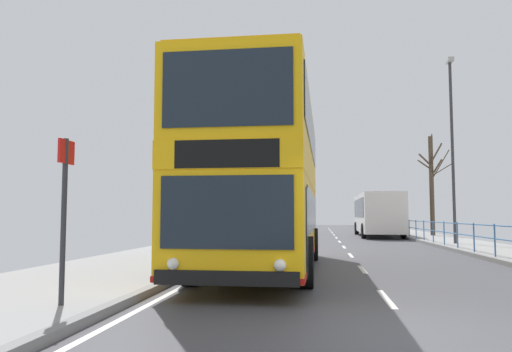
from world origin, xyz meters
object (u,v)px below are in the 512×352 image
object	(u,v)px
background_bus_far_lane	(377,213)
bus_stop_sign_near	(64,201)
street_lamp_far_side	(452,137)
double_decker_bus_main	(264,182)
bare_tree_far_00	(432,182)

from	to	relation	value
background_bus_far_lane	bus_stop_sign_near	xyz separation A→B (m)	(-7.89, -28.67, 0.08)
street_lamp_far_side	background_bus_far_lane	bearing A→B (deg)	101.85
background_bus_far_lane	bus_stop_sign_near	size ratio (longest dim) A/B	4.30
bus_stop_sign_near	street_lamp_far_side	xyz separation A→B (m)	(10.22, 17.60, 3.56)
double_decker_bus_main	bus_stop_sign_near	bearing A→B (deg)	-110.98
background_bus_far_lane	bare_tree_far_00	size ratio (longest dim) A/B	1.61
bus_stop_sign_near	double_decker_bus_main	bearing A→B (deg)	69.02
background_bus_far_lane	double_decker_bus_main	bearing A→B (deg)	-103.81
background_bus_far_lane	street_lamp_far_side	distance (m)	11.88
double_decker_bus_main	bare_tree_far_00	size ratio (longest dim) A/B	1.60
bus_stop_sign_near	street_lamp_far_side	distance (m)	20.66
bus_stop_sign_near	street_lamp_far_side	bearing A→B (deg)	59.87
background_bus_far_lane	street_lamp_far_side	bearing A→B (deg)	-78.15
double_decker_bus_main	background_bus_far_lane	size ratio (longest dim) A/B	0.99
background_bus_far_lane	bare_tree_far_00	distance (m)	4.29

